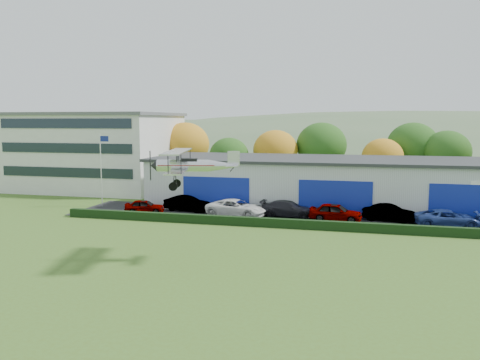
% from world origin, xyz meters
% --- Properties ---
extents(ground, '(300.00, 300.00, 0.00)m').
position_xyz_m(ground, '(0.00, 0.00, 0.00)').
color(ground, '#43611E').
rests_on(ground, ground).
extents(apron, '(48.00, 9.00, 0.05)m').
position_xyz_m(apron, '(3.00, 21.00, 0.03)').
color(apron, black).
rests_on(apron, ground).
extents(hedge, '(46.00, 0.60, 0.80)m').
position_xyz_m(hedge, '(3.00, 16.20, 0.40)').
color(hedge, black).
rests_on(hedge, ground).
extents(hangar, '(40.60, 12.60, 5.30)m').
position_xyz_m(hangar, '(5.00, 27.98, 2.66)').
color(hangar, '#B2B7BC').
rests_on(hangar, ground).
extents(office_block, '(20.60, 15.60, 10.40)m').
position_xyz_m(office_block, '(-28.00, 35.00, 5.21)').
color(office_block, silver).
rests_on(office_block, ground).
extents(flagpole, '(1.05, 0.10, 8.00)m').
position_xyz_m(flagpole, '(-19.88, 22.00, 4.78)').
color(flagpole, silver).
rests_on(flagpole, ground).
extents(tree_belt, '(75.70, 13.22, 10.12)m').
position_xyz_m(tree_belt, '(0.85, 40.62, 5.61)').
color(tree_belt, '#3D2614').
rests_on(tree_belt, ground).
extents(distant_hills, '(430.00, 196.00, 56.00)m').
position_xyz_m(distant_hills, '(-4.38, 140.00, -13.05)').
color(distant_hills, '#4C6642').
rests_on(distant_hills, ground).
extents(car_0, '(4.19, 2.41, 1.34)m').
position_xyz_m(car_0, '(-13.78, 19.48, 0.72)').
color(car_0, gray).
rests_on(car_0, apron).
extents(car_1, '(5.12, 2.39, 1.62)m').
position_xyz_m(car_1, '(-9.88, 21.50, 0.86)').
color(car_1, gray).
rests_on(car_1, apron).
extents(car_2, '(6.17, 3.39, 1.64)m').
position_xyz_m(car_2, '(-4.35, 20.08, 0.87)').
color(car_2, silver).
rests_on(car_2, apron).
extents(car_3, '(5.49, 2.55, 1.55)m').
position_xyz_m(car_3, '(0.62, 21.02, 0.83)').
color(car_3, black).
rests_on(car_3, apron).
extents(car_4, '(4.98, 2.38, 1.64)m').
position_xyz_m(car_4, '(5.18, 20.12, 0.87)').
color(car_4, gray).
rests_on(car_4, apron).
extents(car_5, '(5.02, 2.62, 1.57)m').
position_xyz_m(car_5, '(10.03, 21.20, 0.84)').
color(car_5, gray).
rests_on(car_5, apron).
extents(car_6, '(5.73, 3.00, 1.54)m').
position_xyz_m(car_6, '(14.88, 19.75, 0.82)').
color(car_6, navy).
rests_on(car_6, apron).
extents(biplane, '(5.98, 6.80, 2.53)m').
position_xyz_m(biplane, '(-3.51, 4.84, 6.46)').
color(biplane, silver).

